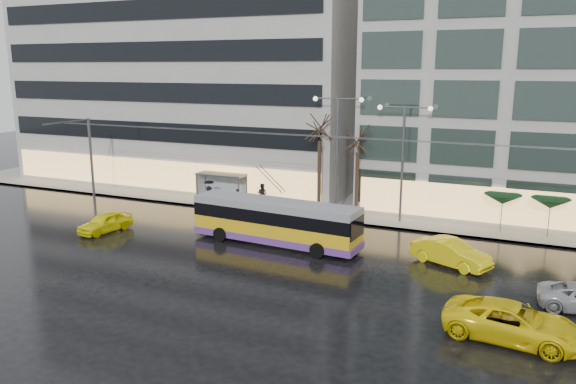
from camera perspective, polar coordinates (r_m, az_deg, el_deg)
The scene contains 19 objects.
ground at distance 35.07m, azimuth -4.00°, elevation -6.34°, with size 140.00×140.00×0.00m, color black.
sidewalk at distance 46.78m, azimuth 6.14°, elevation -1.42°, with size 80.00×10.00×0.15m, color gray.
kerb at distance 42.23m, azimuth 4.11°, elevation -2.93°, with size 80.00×0.10×0.15m, color slate.
building_left at distance 57.68m, azimuth -9.69°, elevation 12.24°, with size 34.00×14.00×22.00m, color #A2A09B.
trolleybus at distance 36.53m, azimuth -1.28°, elevation -3.18°, with size 11.51×4.82×5.27m.
catenary at distance 40.62m, azimuth 2.35°, elevation 2.52°, with size 42.24×5.12×7.00m.
bus_shelter at distance 47.54m, azimuth -7.05°, elevation 1.11°, with size 4.20×1.60×2.51m.
street_lamp_near at distance 42.69m, azimuth 5.03°, elevation 5.33°, with size 3.96×0.36×9.03m.
street_lamp_far at distance 41.42m, azimuth 11.61°, elevation 4.51°, with size 3.96×0.36×8.53m.
tree_a at distance 43.25m, azimuth 3.24°, elevation 6.92°, with size 3.20×3.20×8.40m.
tree_b at distance 42.57m, azimuth 7.13°, elevation 5.82°, with size 3.20×3.20×7.70m.
parasol_a at distance 41.35m, azimuth 20.98°, elevation -0.69°, with size 2.50×2.50×2.65m.
parasol_b at distance 41.36m, azimuth 25.12°, elevation -1.06°, with size 2.50×2.50×2.65m.
taxi_a at distance 41.50m, azimuth -18.08°, elevation -2.94°, with size 1.61×4.01×1.37m, color #FFF60D.
taxi_b at distance 34.24m, azimuth 16.20°, elevation -5.95°, with size 1.63×4.67×1.54m, color yellow.
taxi_c at distance 26.20m, azimuth 21.87°, elevation -12.19°, with size 2.62×5.69×1.58m, color yellow.
pedestrian_a at distance 45.30m, azimuth -5.11°, elevation 0.12°, with size 1.21×1.22×2.19m.
pedestrian_b at distance 46.58m, azimuth -2.65°, elevation -0.20°, with size 0.89×0.70×1.78m.
pedestrian_c at distance 46.71m, azimuth -8.03°, elevation 0.00°, with size 1.19×1.08×2.11m.
Camera 1 is at (15.46, -29.35, 11.40)m, focal length 35.00 mm.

